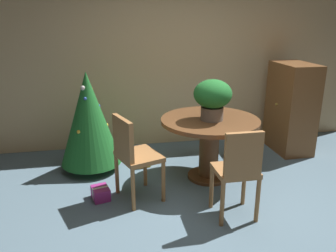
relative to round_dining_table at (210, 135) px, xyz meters
name	(u,v)px	position (x,y,z in m)	size (l,w,h in m)	color
ground_plane	(221,214)	(-0.12, -0.84, -0.56)	(6.60, 6.60, 0.00)	slate
back_wall_panel	(177,60)	(-0.12, 1.36, 0.74)	(6.00, 0.10, 2.60)	tan
round_dining_table	(210,135)	(0.00, 0.00, 0.00)	(1.19, 1.19, 0.77)	brown
flower_vase	(213,97)	(0.01, -0.04, 0.49)	(0.45, 0.45, 0.48)	#665B51
wooden_chair_near	(238,169)	(0.00, -0.92, -0.02)	(0.41, 0.38, 0.95)	#9E6B3D
wooden_chair_left	(133,153)	(-0.97, -0.35, -0.01)	(0.54, 0.59, 0.96)	#9E6B3D
holiday_tree	(89,118)	(-1.44, 0.53, 0.14)	(0.78, 0.78, 1.30)	brown
gift_box_purple	(101,193)	(-1.34, -0.29, -0.49)	(0.23, 0.26, 0.14)	#9E287A
gift_box_gold	(143,160)	(-0.77, 0.51, -0.48)	(0.19, 0.21, 0.17)	gold
wooden_cabinet	(291,108)	(1.47, 0.69, 0.09)	(0.49, 0.76, 1.31)	brown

